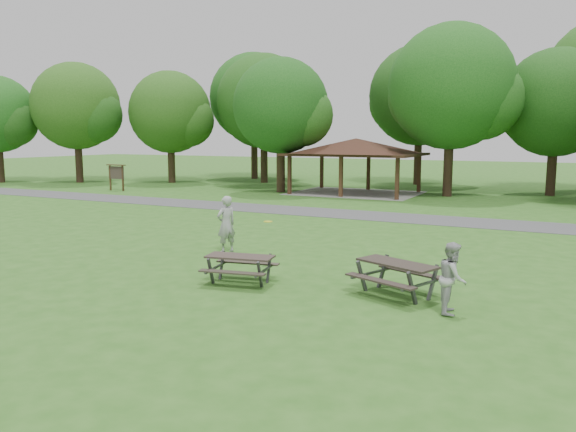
{
  "coord_description": "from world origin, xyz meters",
  "views": [
    {
      "loc": [
        9.31,
        -12.31,
        3.92
      ],
      "look_at": [
        1.0,
        4.0,
        1.3
      ],
      "focal_mm": 35.0,
      "sensor_mm": 36.0,
      "label": 1
    }
  ],
  "objects": [
    {
      "name": "tree_row_d",
      "position": [
        -8.92,
        22.53,
        5.77
      ],
      "size": [
        6.93,
        6.6,
        9.27
      ],
      "color": "black",
      "rests_on": "ground"
    },
    {
      "name": "tree_row_f",
      "position": [
        8.09,
        28.53,
        5.84
      ],
      "size": [
        7.35,
        7.0,
        9.55
      ],
      "color": "black",
      "rests_on": "ground"
    },
    {
      "name": "tree_deep_a",
      "position": [
        -16.9,
        32.53,
        7.13
      ],
      "size": [
        8.4,
        8.0,
        11.38
      ],
      "color": "#311F15",
      "rests_on": "ground"
    },
    {
      "name": "picnic_table_far",
      "position": [
        5.58,
        0.92,
        0.64
      ],
      "size": [
        2.44,
        2.22,
        0.87
      ],
      "color": "#2A231E",
      "rests_on": "ground"
    },
    {
      "name": "tree_row_c",
      "position": [
        -13.9,
        29.03,
        6.54
      ],
      "size": [
        8.19,
        7.8,
        10.67
      ],
      "color": "black",
      "rests_on": "ground"
    },
    {
      "name": "frisbee_in_flight",
      "position": [
        1.06,
        2.53,
        1.32
      ],
      "size": [
        0.31,
        0.31,
        0.02
      ],
      "color": "yellow",
      "rests_on": "ground"
    },
    {
      "name": "tree_row_a",
      "position": [
        -27.91,
        22.03,
        6.15
      ],
      "size": [
        7.56,
        7.2,
        9.97
      ],
      "color": "black",
      "rests_on": "ground"
    },
    {
      "name": "ground",
      "position": [
        0.0,
        0.0,
        0.0
      ],
      "size": [
        160.0,
        160.0,
        0.0
      ],
      "primitive_type": "plane",
      "color": "#2D621C",
      "rests_on": "ground"
    },
    {
      "name": "asphalt_path",
      "position": [
        0.0,
        14.0,
        0.01
      ],
      "size": [
        120.0,
        3.2,
        0.02
      ],
      "primitive_type": "cube",
      "color": "#464649",
      "rests_on": "ground"
    },
    {
      "name": "tree_row_b",
      "position": [
        -20.92,
        25.53,
        5.67
      ],
      "size": [
        7.14,
        6.8,
        9.28
      ],
      "color": "#312015",
      "rests_on": "ground"
    },
    {
      "name": "tree_row_e",
      "position": [
        2.1,
        25.03,
        6.78
      ],
      "size": [
        8.4,
        8.0,
        11.02
      ],
      "color": "black",
      "rests_on": "ground"
    },
    {
      "name": "pavilion",
      "position": [
        -4.0,
        24.0,
        3.06
      ],
      "size": [
        8.6,
        7.01,
        3.76
      ],
      "color": "#321E12",
      "rests_on": "ground"
    },
    {
      "name": "frisbee_thrower",
      "position": [
        -1.02,
        3.37,
        0.96
      ],
      "size": [
        0.71,
        0.83,
        1.93
      ],
      "primitive_type": "imported",
      "rotation": [
        0.0,
        0.0,
        -1.99
      ],
      "color": "#9E9EA1",
      "rests_on": "ground"
    },
    {
      "name": "picnic_table_middle",
      "position": [
        1.51,
        0.17,
        0.57
      ],
      "size": [
        2.03,
        1.75,
        0.78
      ],
      "color": "#322824",
      "rests_on": "ground"
    },
    {
      "name": "tree_deep_b",
      "position": [
        -1.9,
        33.03,
        6.89
      ],
      "size": [
        8.4,
        8.0,
        11.13
      ],
      "color": "#311E16",
      "rests_on": "ground"
    },
    {
      "name": "frisbee_catcher",
      "position": [
        7.07,
        0.13,
        0.8
      ],
      "size": [
        0.72,
        0.87,
        1.6
      ],
      "primitive_type": "imported",
      "rotation": [
        0.0,
        0.0,
        1.73
      ],
      "color": "#ADADB0",
      "rests_on": "ground"
    },
    {
      "name": "notice_board",
      "position": [
        -20.0,
        18.0,
        1.31
      ],
      "size": [
        1.6,
        0.3,
        1.88
      ],
      "color": "#3A2615",
      "rests_on": "ground"
    }
  ]
}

